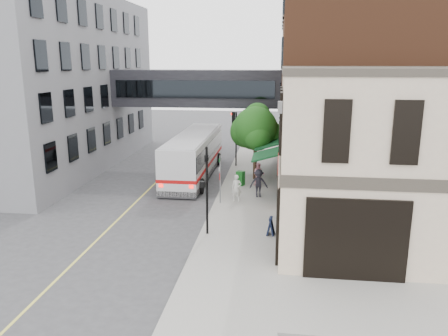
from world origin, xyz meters
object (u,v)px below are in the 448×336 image
(sandwich_board, at_px, (271,226))
(pedestrian_c, at_px, (259,183))
(bus, at_px, (194,154))
(newspaper_box, at_px, (240,178))
(pedestrian_b, at_px, (259,174))
(pedestrian_a, at_px, (237,188))

(sandwich_board, bearing_deg, pedestrian_c, 104.54)
(bus, xyz_separation_m, sandwich_board, (6.11, -11.38, -1.21))
(pedestrian_c, distance_m, newspaper_box, 2.95)
(pedestrian_c, bearing_deg, pedestrian_b, 81.83)
(bus, height_order, pedestrian_c, bus)
(pedestrian_b, height_order, newspaper_box, pedestrian_b)
(pedestrian_b, relative_size, sandwich_board, 1.80)
(pedestrian_b, bearing_deg, pedestrian_c, -85.39)
(sandwich_board, bearing_deg, pedestrian_b, 102.86)
(newspaper_box, bearing_deg, pedestrian_c, -36.94)
(pedestrian_a, relative_size, sandwich_board, 1.83)
(pedestrian_c, bearing_deg, sandwich_board, -92.33)
(bus, bearing_deg, pedestrian_b, -26.29)
(bus, distance_m, pedestrian_a, 7.31)
(pedestrian_a, xyz_separation_m, sandwich_board, (2.24, -5.23, -0.38))
(pedestrian_b, xyz_separation_m, pedestrian_c, (0.11, -2.58, 0.08))
(newspaper_box, relative_size, sandwich_board, 1.10)
(newspaper_box, xyz_separation_m, sandwich_board, (2.31, -8.85, -0.05))
(pedestrian_b, distance_m, pedestrian_c, 2.58)
(sandwich_board, bearing_deg, pedestrian_a, 119.45)
(bus, height_order, newspaper_box, bus)
(pedestrian_a, bearing_deg, bus, 122.45)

